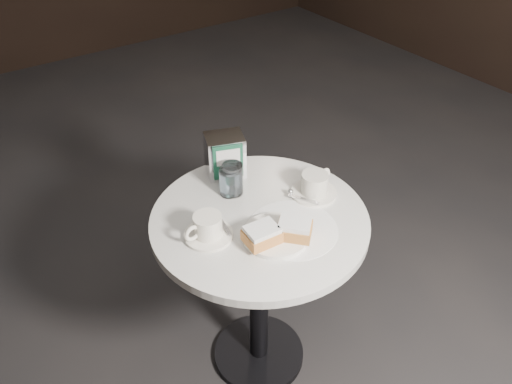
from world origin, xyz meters
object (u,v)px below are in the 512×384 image
(beignet_plate, at_px, (277,233))
(coffee_cup_left, at_px, (208,228))
(coffee_cup_right, at_px, (315,186))
(cafe_table, at_px, (259,260))
(napkin_dispenser, at_px, (225,155))
(water_glass_right, at_px, (233,179))
(water_glass_left, at_px, (229,182))

(beignet_plate, height_order, coffee_cup_left, coffee_cup_left)
(coffee_cup_left, bearing_deg, beignet_plate, -44.31)
(coffee_cup_right, bearing_deg, coffee_cup_left, 162.59)
(cafe_table, bearing_deg, napkin_dispenser, 81.67)
(water_glass_right, relative_size, napkin_dispenser, 0.71)
(water_glass_left, distance_m, napkin_dispenser, 0.13)
(coffee_cup_left, relative_size, coffee_cup_right, 0.88)
(water_glass_right, xyz_separation_m, napkin_dispenser, (0.04, 0.11, 0.02))
(coffee_cup_left, bearing_deg, coffee_cup_right, -8.43)
(cafe_table, distance_m, coffee_cup_right, 0.32)
(cafe_table, bearing_deg, water_glass_left, 96.15)
(coffee_cup_left, height_order, water_glass_left, water_glass_left)
(water_glass_left, bearing_deg, beignet_plate, -90.62)
(coffee_cup_left, distance_m, napkin_dispenser, 0.34)
(coffee_cup_left, xyz_separation_m, napkin_dispenser, (0.22, 0.25, 0.04))
(cafe_table, xyz_separation_m, water_glass_left, (-0.02, 0.16, 0.25))
(coffee_cup_left, bearing_deg, cafe_table, -9.34)
(cafe_table, xyz_separation_m, water_glass_right, (-0.00, 0.15, 0.25))
(water_glass_left, bearing_deg, coffee_cup_left, -139.16)
(beignet_plate, height_order, water_glass_left, water_glass_left)
(beignet_plate, height_order, coffee_cup_right, coffee_cup_right)
(coffee_cup_left, height_order, water_glass_right, water_glass_right)
(cafe_table, xyz_separation_m, beignet_plate, (-0.02, -0.12, 0.22))
(coffee_cup_left, bearing_deg, water_glass_left, 35.42)
(cafe_table, bearing_deg, coffee_cup_left, 176.09)
(coffee_cup_left, height_order, napkin_dispenser, napkin_dispenser)
(beignet_plate, bearing_deg, water_glass_right, 86.15)
(beignet_plate, distance_m, coffee_cup_left, 0.21)
(coffee_cup_right, bearing_deg, napkin_dispenser, 108.83)
(coffee_cup_right, height_order, napkin_dispenser, napkin_dispenser)
(beignet_plate, relative_size, napkin_dispenser, 1.68)
(coffee_cup_right, height_order, water_glass_left, water_glass_left)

